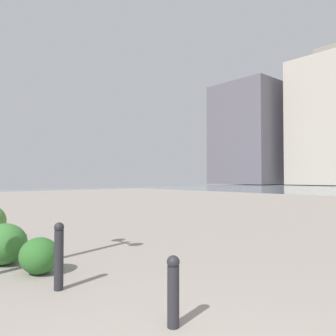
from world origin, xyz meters
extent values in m
cube|color=#B2A899|center=(27.94, -68.15, 12.68)|extent=(14.32, 11.73, 25.36)
cube|color=gray|center=(27.94, -68.15, 26.56)|extent=(5.15, 4.22, 2.40)
cube|color=#5B5660|center=(44.72, -65.53, 11.36)|extent=(14.78, 15.97, 22.71)
cylinder|color=#232328|center=(1.57, -1.17, 0.30)|extent=(0.12, 0.12, 0.60)
sphere|color=#232328|center=(1.57, -1.17, 0.64)|extent=(0.13, 0.13, 0.13)
cylinder|color=#232328|center=(3.37, -0.77, 0.39)|extent=(0.12, 0.12, 0.78)
sphere|color=#232328|center=(3.37, -0.77, 0.82)|extent=(0.13, 0.13, 0.13)
ellipsoid|color=#387533|center=(5.23, -0.60, 0.35)|extent=(0.81, 0.73, 0.69)
ellipsoid|color=#2D6628|center=(4.28, -0.85, 0.28)|extent=(0.65, 0.59, 0.55)
camera|label=1|loc=(-0.90, 1.07, 1.48)|focal=35.80mm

